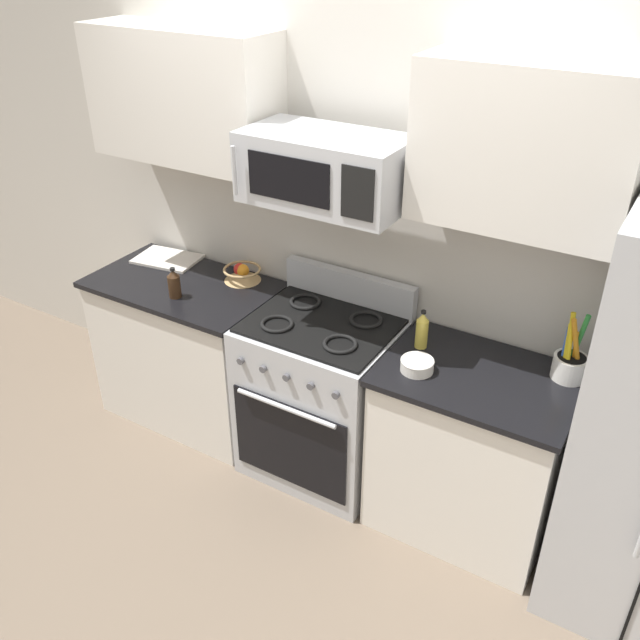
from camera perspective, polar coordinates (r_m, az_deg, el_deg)
The scene contains 14 objects.
ground_plane at distance 3.62m, azimuth -5.54°, elevation -17.76°, with size 16.00×16.00×0.00m, color #6B5B4C.
wall_back at distance 3.58m, azimuth 3.38°, elevation 7.64°, with size 8.00×0.10×2.60m, color beige.
counter_left at distance 4.17m, azimuth -10.83°, elevation -2.44°, with size 1.07×0.64×0.91m.
range_oven at distance 3.70m, azimuth 0.15°, elevation -6.28°, with size 0.76×0.68×1.09m.
counter_right at distance 3.45m, azimuth 12.32°, elevation -10.66°, with size 0.89×0.64×0.91m.
microwave at distance 3.14m, azimuth 0.45°, elevation 12.51°, with size 0.75×0.44×0.32m.
upper_cabinets_left at distance 3.73m, azimuth -11.39°, elevation 17.94°, with size 1.06×0.34×0.66m.
upper_cabinets_right at distance 2.90m, azimuth 16.83°, elevation 13.67°, with size 0.88×0.34×0.66m.
utensil_crock at distance 3.23m, azimuth 20.20°, elevation -3.48°, with size 0.15×0.15×0.34m.
fruit_basket at distance 3.90m, azimuth -6.54°, elevation 3.93°, with size 0.22×0.22×0.10m.
cutting_board at distance 4.23m, azimuth -12.65°, elevation 5.02°, with size 0.37×0.26×0.02m, color silver.
bottle_oil at distance 3.28m, azimuth 8.53°, elevation -0.87°, with size 0.06×0.06×0.20m.
bottle_soy at distance 3.77m, azimuth -12.12°, elevation 2.98°, with size 0.07×0.07×0.17m.
prep_bowl at distance 3.14m, azimuth 8.14°, elevation -3.73°, with size 0.15×0.15×0.06m.
Camera 1 is at (1.51, -1.87, 2.70)m, focal length 38.22 mm.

